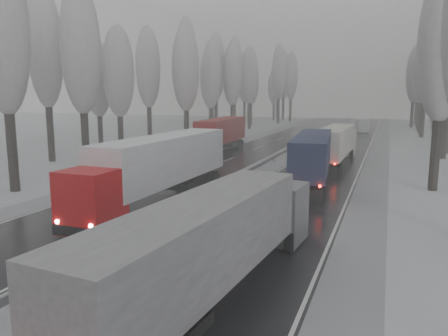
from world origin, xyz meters
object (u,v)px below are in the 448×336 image
Objects in this scene: truck_cream_box at (337,143)px; truck_blue_box at (313,154)px; truck_red_white at (157,166)px; truck_grey_tarp at (216,240)px; truck_red_red at (219,134)px; box_truck_distant at (363,125)px.

truck_blue_box is at bearing -92.81° from truck_cream_box.
truck_cream_box is 0.89× the size of truck_red_white.
truck_grey_tarp is at bearing -94.81° from truck_blue_box.
truck_grey_tarp is 38.92m from truck_red_red.
truck_red_white reaches higher than truck_cream_box.
truck_red_white is 1.05× the size of truck_red_red.
truck_grey_tarp is 22.03m from truck_blue_box.
box_truck_distant is 0.42× the size of truck_red_red.
truck_blue_box reaches higher than truck_cream_box.
truck_cream_box is 22.64m from truck_red_white.
truck_blue_box is at bearing -49.74° from truck_red_red.
truck_red_white is (-8.65, 11.38, 0.35)m from truck_grey_tarp.
box_truck_distant is 41.77m from truck_red_red.
truck_red_white reaches higher than box_truck_distant.
box_truck_distant is 64.67m from truck_red_white.
truck_red_red is at bearing 116.11° from truck_grey_tarp.
truck_blue_box is at bearing 95.68° from truck_grey_tarp.
truck_blue_box is 13.54m from truck_red_white.
truck_grey_tarp is 0.87× the size of truck_red_white.
truck_red_white reaches higher than truck_grey_tarp.
box_truck_distant is 0.40× the size of truck_red_white.
box_truck_distant is at bearing 91.00° from truck_cream_box.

